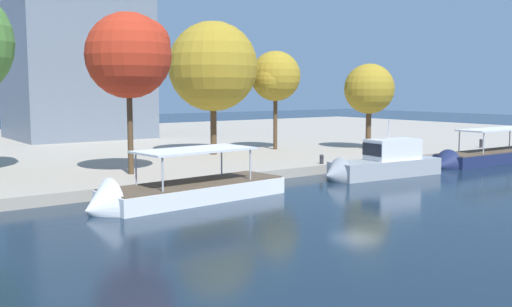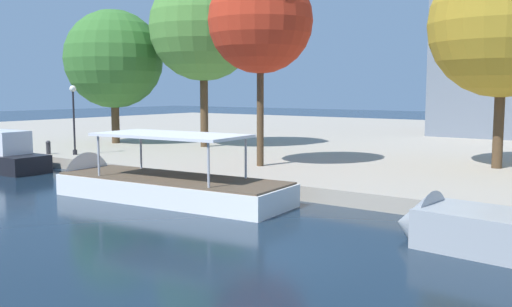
% 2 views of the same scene
% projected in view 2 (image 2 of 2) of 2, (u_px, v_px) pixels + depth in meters
% --- Properties ---
extents(ground_plane, '(220.00, 220.00, 0.00)m').
position_uv_depth(ground_plane, '(258.00, 259.00, 16.06)').
color(ground_plane, '#142333').
extents(tour_boat_1, '(12.14, 4.27, 4.11)m').
position_uv_depth(tour_boat_1, '(151.00, 188.00, 25.08)').
color(tour_boat_1, white).
rests_on(tour_boat_1, ground_plane).
extents(mooring_bollard_0, '(0.31, 0.31, 0.87)m').
position_uv_depth(mooring_bollard_0, '(48.00, 147.00, 36.21)').
color(mooring_bollard_0, '#2D2D33').
rests_on(mooring_bollard_0, dock_promenade).
extents(lamp_post, '(0.41, 0.41, 4.36)m').
position_uv_depth(lamp_post, '(74.00, 111.00, 35.62)').
color(lamp_post, black).
rests_on(lamp_post, dock_promenade).
extents(tree_0, '(7.42, 7.42, 10.11)m').
position_uv_depth(tree_0, '(116.00, 56.00, 43.23)').
color(tree_0, '#4C3823').
rests_on(tree_0, dock_promenade).
extents(tree_1, '(7.55, 7.55, 11.22)m').
position_uv_depth(tree_1, '(507.00, 27.00, 28.94)').
color(tree_1, '#4C3823').
rests_on(tree_1, dock_promenade).
extents(tree_2, '(7.68, 7.61, 12.31)m').
position_uv_depth(tree_2, '(205.00, 28.00, 39.82)').
color(tree_2, '#4C3823').
rests_on(tree_2, dock_promenade).
extents(tree_3, '(5.53, 5.53, 10.47)m').
position_uv_depth(tree_3, '(262.00, 19.00, 29.58)').
color(tree_3, '#4C3823').
rests_on(tree_3, dock_promenade).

